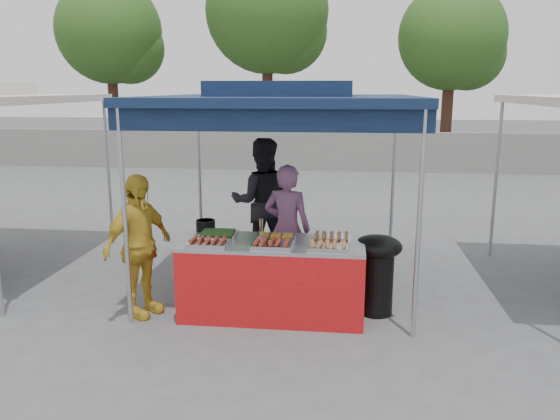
# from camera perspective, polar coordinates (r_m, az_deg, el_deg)

# --- Properties ---
(ground_plane) EXTENTS (80.00, 80.00, 0.00)m
(ground_plane) POSITION_cam_1_polar(r_m,az_deg,el_deg) (6.35, -0.64, -10.48)
(ground_plane) COLOR #505153
(back_wall) EXTENTS (40.00, 0.25, 1.20)m
(back_wall) POSITION_cam_1_polar(r_m,az_deg,el_deg) (16.92, 4.14, 6.17)
(back_wall) COLOR slate
(back_wall) RESTS_ON ground_plane
(main_canopy) EXTENTS (3.20, 3.20, 2.57)m
(main_canopy) POSITION_cam_1_polar(r_m,az_deg,el_deg) (6.81, 0.37, 11.60)
(main_canopy) COLOR #A8A9AF
(main_canopy) RESTS_ON ground_plane
(tree_0) EXTENTS (3.68, 3.65, 6.27)m
(tree_0) POSITION_cam_1_polar(r_m,az_deg,el_deg) (20.95, -16.96, 17.02)
(tree_0) COLOR #3A2016
(tree_0) RESTS_ON ground_plane
(tree_1) EXTENTS (4.10, 4.10, 7.05)m
(tree_1) POSITION_cam_1_polar(r_m,az_deg,el_deg) (19.34, -0.88, 19.55)
(tree_1) COLOR #3A2016
(tree_1) RESTS_ON ground_plane
(tree_2) EXTENTS (3.42, 3.35, 5.75)m
(tree_2) POSITION_cam_1_polar(r_m,az_deg,el_deg) (18.94, 17.89, 16.40)
(tree_2) COLOR #3A2016
(tree_2) RESTS_ON ground_plane
(vendor_table) EXTENTS (2.00, 0.80, 0.85)m
(vendor_table) POSITION_cam_1_polar(r_m,az_deg,el_deg) (6.10, -0.77, -7.17)
(vendor_table) COLOR #AE1114
(vendor_table) RESTS_ON ground_plane
(food_tray_fl) EXTENTS (0.42, 0.30, 0.07)m
(food_tray_fl) POSITION_cam_1_polar(r_m,az_deg,el_deg) (5.86, -7.52, -3.41)
(food_tray_fl) COLOR #B3B4B8
(food_tray_fl) RESTS_ON vendor_table
(food_tray_fm) EXTENTS (0.42, 0.30, 0.07)m
(food_tray_fm) POSITION_cam_1_polar(r_m,az_deg,el_deg) (5.74, -0.88, -3.64)
(food_tray_fm) COLOR #B3B4B8
(food_tray_fm) RESTS_ON vendor_table
(food_tray_fr) EXTENTS (0.42, 0.30, 0.07)m
(food_tray_fr) POSITION_cam_1_polar(r_m,az_deg,el_deg) (5.70, 5.00, -3.82)
(food_tray_fr) COLOR #B3B4B8
(food_tray_fr) RESTS_ON vendor_table
(food_tray_bl) EXTENTS (0.42, 0.30, 0.07)m
(food_tray_bl) POSITION_cam_1_polar(r_m,az_deg,el_deg) (6.18, -6.49, -2.54)
(food_tray_bl) COLOR #B3B4B8
(food_tray_bl) RESTS_ON vendor_table
(food_tray_bm) EXTENTS (0.42, 0.30, 0.07)m
(food_tray_bm) POSITION_cam_1_polar(r_m,az_deg,el_deg) (6.01, -0.45, -2.89)
(food_tray_bm) COLOR #B3B4B8
(food_tray_bm) RESTS_ON vendor_table
(food_tray_br) EXTENTS (0.42, 0.30, 0.07)m
(food_tray_br) POSITION_cam_1_polar(r_m,az_deg,el_deg) (6.00, 5.43, -2.98)
(food_tray_br) COLOR #B3B4B8
(food_tray_br) RESTS_ON vendor_table
(cooking_pot) EXTENTS (0.22, 0.22, 0.13)m
(cooking_pot) POSITION_cam_1_polar(r_m,az_deg,el_deg) (6.47, -7.78, -1.61)
(cooking_pot) COLOR black
(cooking_pot) RESTS_ON vendor_table
(skewer_cup) EXTENTS (0.08, 0.08, 0.10)m
(skewer_cup) POSITION_cam_1_polar(r_m,az_deg,el_deg) (5.83, -1.96, -3.23)
(skewer_cup) COLOR #A8A9AF
(skewer_cup) RESTS_ON vendor_table
(wok_burner) EXTENTS (0.54, 0.54, 0.91)m
(wok_burner) POSITION_cam_1_polar(r_m,az_deg,el_deg) (6.20, 10.10, -5.93)
(wok_burner) COLOR black
(wok_burner) RESTS_ON ground_plane
(crate_left) EXTENTS (0.49, 0.35, 0.30)m
(crate_left) POSITION_cam_1_polar(r_m,az_deg,el_deg) (6.77, -4.04, -7.66)
(crate_left) COLOR navy
(crate_left) RESTS_ON ground_plane
(crate_right) EXTENTS (0.50, 0.35, 0.30)m
(crate_right) POSITION_cam_1_polar(r_m,az_deg,el_deg) (6.80, 2.39, -7.53)
(crate_right) COLOR navy
(crate_right) RESTS_ON ground_plane
(crate_stacked) EXTENTS (0.48, 0.34, 0.29)m
(crate_stacked) POSITION_cam_1_polar(r_m,az_deg,el_deg) (6.71, 2.41, -5.18)
(crate_stacked) COLOR navy
(crate_stacked) RESTS_ON crate_right
(vendor_woman) EXTENTS (0.65, 0.49, 1.60)m
(vendor_woman) POSITION_cam_1_polar(r_m,az_deg,el_deg) (6.72, 0.76, -1.97)
(vendor_woman) COLOR #7B4E73
(vendor_woman) RESTS_ON ground_plane
(helper_man) EXTENTS (0.99, 0.83, 1.82)m
(helper_man) POSITION_cam_1_polar(r_m,az_deg,el_deg) (7.76, -1.90, 0.86)
(helper_man) COLOR black
(helper_man) RESTS_ON ground_plane
(customer_person) EXTENTS (0.76, 1.01, 1.60)m
(customer_person) POSITION_cam_1_polar(r_m,az_deg,el_deg) (6.19, -14.58, -3.66)
(customer_person) COLOR gold
(customer_person) RESTS_ON ground_plane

